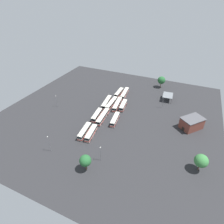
# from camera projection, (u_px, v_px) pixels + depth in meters

# --- Properties ---
(ground_plane) EXTENTS (128.10, 128.10, 0.00)m
(ground_plane) POSITION_uv_depth(u_px,v_px,m) (111.00, 113.00, 114.91)
(ground_plane) COLOR #28282B
(bus_row0_slot1) EXTENTS (12.53, 2.83, 3.40)m
(bus_row0_slot1) POSITION_uv_depth(u_px,v_px,m) (119.00, 93.00, 133.00)
(bus_row0_slot1) COLOR silver
(bus_row0_slot1) RESTS_ON ground_plane
(bus_row0_slot2) EXTENTS (15.38, 4.19, 3.40)m
(bus_row0_slot2) POSITION_uv_depth(u_px,v_px,m) (125.00, 93.00, 132.27)
(bus_row0_slot2) COLOR silver
(bus_row0_slot2) RESTS_ON ground_plane
(bus_row1_slot0) EXTENTS (15.39, 4.46, 3.40)m
(bus_row1_slot0) POSITION_uv_depth(u_px,v_px,m) (107.00, 102.00, 121.97)
(bus_row1_slot0) COLOR silver
(bus_row1_slot0) RESTS_ON ground_plane
(bus_row1_slot1) EXTENTS (15.23, 2.86, 3.40)m
(bus_row1_slot1) POSITION_uv_depth(u_px,v_px,m) (111.00, 103.00, 120.66)
(bus_row1_slot1) COLOR silver
(bus_row1_slot1) RESTS_ON ground_plane
(bus_row1_slot2) EXTENTS (15.39, 4.44, 3.40)m
(bus_row1_slot2) POSITION_uv_depth(u_px,v_px,m) (117.00, 104.00, 119.80)
(bus_row1_slot2) COLOR silver
(bus_row1_slot2) RESTS_ON ground_plane
(bus_row1_slot3) EXTENTS (11.93, 3.96, 3.40)m
(bus_row1_slot3) POSITION_uv_depth(u_px,v_px,m) (123.00, 105.00, 118.61)
(bus_row1_slot3) COLOR silver
(bus_row1_slot3) RESTS_ON ground_plane
(bus_row2_slot0) EXTENTS (12.44, 3.95, 3.40)m
(bus_row2_slot0) POSITION_uv_depth(u_px,v_px,m) (97.00, 115.00, 109.42)
(bus_row2_slot0) COLOR silver
(bus_row2_slot0) RESTS_ON ground_plane
(bus_row2_slot1) EXTENTS (15.35, 3.84, 3.40)m
(bus_row2_slot1) POSITION_uv_depth(u_px,v_px,m) (103.00, 117.00, 108.10)
(bus_row2_slot1) COLOR silver
(bus_row2_slot1) RESTS_ON ground_plane
(bus_row2_slot3) EXTENTS (12.19, 4.08, 3.40)m
(bus_row2_slot3) POSITION_uv_depth(u_px,v_px,m) (115.00, 119.00, 105.82)
(bus_row2_slot3) COLOR silver
(bus_row2_slot3) RESTS_ON ground_plane
(bus_row3_slot0) EXTENTS (12.87, 4.08, 3.40)m
(bus_row3_slot0) POSITION_uv_depth(u_px,v_px,m) (85.00, 131.00, 97.01)
(bus_row3_slot0) COLOR silver
(bus_row3_slot0) RESTS_ON ground_plane
(bus_row3_slot1) EXTENTS (12.14, 4.16, 3.40)m
(bus_row3_slot1) POSITION_uv_depth(u_px,v_px,m) (91.00, 133.00, 95.76)
(bus_row3_slot1) COLOR silver
(bus_row3_slot1) RESTS_ON ground_plane
(depot_building) EXTENTS (14.24, 13.80, 6.50)m
(depot_building) POSITION_uv_depth(u_px,v_px,m) (192.00, 123.00, 100.43)
(depot_building) COLOR brown
(depot_building) RESTS_ON ground_plane
(maintenance_shelter) EXTENTS (9.62, 7.21, 3.81)m
(maintenance_shelter) POSITION_uv_depth(u_px,v_px,m) (168.00, 95.00, 126.22)
(maintenance_shelter) COLOR slate
(maintenance_shelter) RESTS_ON ground_plane
(lamp_post_far_corner) EXTENTS (0.56, 0.28, 9.09)m
(lamp_post_far_corner) POSITION_uv_depth(u_px,v_px,m) (49.00, 143.00, 84.80)
(lamp_post_far_corner) COLOR slate
(lamp_post_far_corner) RESTS_ON ground_plane
(lamp_post_by_building) EXTENTS (0.56, 0.28, 8.05)m
(lamp_post_by_building) POSITION_uv_depth(u_px,v_px,m) (163.00, 102.00, 117.08)
(lamp_post_by_building) COLOR slate
(lamp_post_by_building) RESTS_ON ground_plane
(lamp_post_mid_lot) EXTENTS (0.56, 0.28, 8.01)m
(lamp_post_mid_lot) POSITION_uv_depth(u_px,v_px,m) (101.00, 153.00, 80.37)
(lamp_post_mid_lot) COLOR slate
(lamp_post_mid_lot) RESTS_ON ground_plane
(lamp_post_near_entrance) EXTENTS (0.56, 0.28, 8.15)m
(lamp_post_near_entrance) POSITION_uv_depth(u_px,v_px,m) (57.00, 101.00, 118.12)
(lamp_post_near_entrance) COLOR slate
(lamp_post_near_entrance) RESTS_ON ground_plane
(tree_northeast) EXTENTS (5.00, 5.00, 8.01)m
(tree_northeast) POSITION_uv_depth(u_px,v_px,m) (85.00, 161.00, 75.45)
(tree_northeast) COLOR brown
(tree_northeast) RESTS_ON ground_plane
(tree_south_edge) EXTENTS (5.85, 5.85, 8.93)m
(tree_south_edge) POSITION_uv_depth(u_px,v_px,m) (161.00, 80.00, 141.42)
(tree_south_edge) COLOR brown
(tree_south_edge) RESTS_ON ground_plane
(tree_northwest) EXTENTS (5.65, 5.65, 8.37)m
(tree_northwest) POSITION_uv_depth(u_px,v_px,m) (201.00, 161.00, 75.33)
(tree_northwest) COLOR brown
(tree_northwest) RESTS_ON ground_plane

